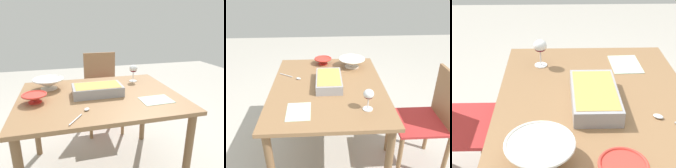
# 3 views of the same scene
# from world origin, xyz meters

# --- Properties ---
(ground_plane) EXTENTS (8.00, 8.00, 0.00)m
(ground_plane) POSITION_xyz_m (0.00, 0.00, 0.00)
(ground_plane) COLOR #B2ADA3
(dining_table) EXTENTS (1.20, 0.92, 0.73)m
(dining_table) POSITION_xyz_m (0.00, 0.00, 0.64)
(dining_table) COLOR olive
(dining_table) RESTS_ON ground_plane
(chair) EXTENTS (0.40, 0.42, 0.90)m
(chair) POSITION_xyz_m (0.18, 0.82, 0.50)
(chair) COLOR #B22D2D
(chair) RESTS_ON ground_plane
(wine_glass) EXTENTS (0.07, 0.07, 0.15)m
(wine_glass) POSITION_xyz_m (0.37, 0.27, 0.84)
(wine_glass) COLOR white
(wine_glass) RESTS_ON dining_table
(casserole_dish) EXTENTS (0.38, 0.21, 0.08)m
(casserole_dish) POSITION_xyz_m (-0.01, 0.01, 0.77)
(casserole_dish) COLOR #99999E
(casserole_dish) RESTS_ON dining_table
(mixing_bowl) EXTENTS (0.17, 0.17, 0.06)m
(mixing_bowl) POSITION_xyz_m (-0.47, -0.04, 0.77)
(mixing_bowl) COLOR red
(mixing_bowl) RESTS_ON dining_table
(small_bowl) EXTENTS (0.25, 0.25, 0.09)m
(small_bowl) POSITION_xyz_m (-0.38, 0.24, 0.78)
(small_bowl) COLOR white
(small_bowl) RESTS_ON dining_table
(serving_spoon) EXTENTS (0.15, 0.20, 0.01)m
(serving_spoon) POSITION_xyz_m (-0.16, -0.29, 0.74)
(serving_spoon) COLOR silver
(serving_spoon) RESTS_ON dining_table
(napkin) EXTENTS (0.23, 0.17, 0.00)m
(napkin) POSITION_xyz_m (0.37, -0.21, 0.73)
(napkin) COLOR #B2CCB7
(napkin) RESTS_ON dining_table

